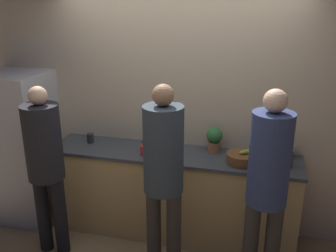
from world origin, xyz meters
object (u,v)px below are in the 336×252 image
object	(u,v)px
person_center	(163,168)
utensil_crock	(288,151)
refrigerator	(22,147)
person_left	(45,159)
bottle_red	(144,150)
fruit_bowl	(242,158)
cup_black	(90,138)
bottle_dark	(289,159)
person_right	(268,180)
potted_plant	(214,139)

from	to	relation	value
person_center	utensil_crock	size ratio (longest dim) A/B	5.66
refrigerator	person_left	bearing A→B (deg)	-39.96
person_center	bottle_red	world-z (taller)	person_center
person_center	fruit_bowl	size ratio (longest dim) A/B	6.23
refrigerator	cup_black	distance (m)	0.81
refrigerator	bottle_dark	distance (m)	2.83
person_center	bottle_dark	size ratio (longest dim) A/B	8.54
utensil_crock	person_right	bearing A→B (deg)	-104.10
person_right	cup_black	xyz separation A→B (m)	(-1.85, 0.68, -0.07)
person_left	person_center	bearing A→B (deg)	-1.66
bottle_dark	bottle_red	world-z (taller)	bottle_dark
utensil_crock	potted_plant	world-z (taller)	utensil_crock
person_right	potted_plant	world-z (taller)	person_right
person_left	fruit_bowl	distance (m)	1.84
person_center	potted_plant	world-z (taller)	person_center
person_left	cup_black	distance (m)	0.66
bottle_dark	cup_black	bearing A→B (deg)	177.03
cup_black	fruit_bowl	bearing A→B (deg)	-4.45
person_center	person_right	size ratio (longest dim) A/B	0.99
person_right	bottle_dark	world-z (taller)	person_right
person_right	potted_plant	xyz separation A→B (m)	(-0.53, 0.76, 0.02)
person_left	person_center	size ratio (longest dim) A/B	0.95
person_center	refrigerator	bearing A→B (deg)	162.35
utensil_crock	person_left	bearing A→B (deg)	-161.20
person_left	refrigerator	bearing A→B (deg)	140.04
cup_black	potted_plant	distance (m)	1.33
bottle_red	cup_black	distance (m)	0.69
person_left	bottle_red	bearing A→B (deg)	30.13
person_left	person_center	world-z (taller)	person_center
fruit_bowl	cup_black	distance (m)	1.62
bottle_red	person_right	bearing A→B (deg)	-22.92
fruit_bowl	person_center	bearing A→B (deg)	-138.06
bottle_red	person_left	bearing A→B (deg)	-149.87
bottle_dark	cup_black	size ratio (longest dim) A/B	2.07
refrigerator	bottle_red	world-z (taller)	refrigerator
refrigerator	person_left	distance (m)	0.85
fruit_bowl	bottle_red	size ratio (longest dim) A/B	1.93
person_left	person_right	world-z (taller)	person_right
person_right	bottle_red	bearing A→B (deg)	157.08
person_right	fruit_bowl	xyz separation A→B (m)	(-0.24, 0.56, -0.07)
person_right	potted_plant	distance (m)	0.93
person_left	potted_plant	distance (m)	1.65
refrigerator	person_center	xyz separation A→B (m)	(1.79, -0.57, 0.22)
fruit_bowl	utensil_crock	distance (m)	0.49
fruit_bowl	utensil_crock	xyz separation A→B (m)	(0.43, 0.23, 0.03)
person_left	potted_plant	world-z (taller)	person_left
person_center	bottle_red	size ratio (longest dim) A/B	12.03
person_left	cup_black	size ratio (longest dim) A/B	16.79
bottle_dark	bottle_red	size ratio (longest dim) A/B	1.41
person_right	fruit_bowl	bearing A→B (deg)	112.99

